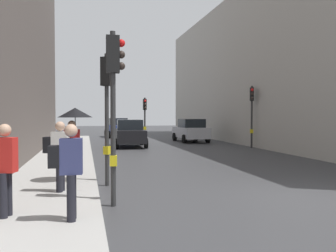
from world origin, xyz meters
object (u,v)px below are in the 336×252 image
object	(u,v)px
car_dark_suv	(130,133)
car_silver_hatchback	(191,130)
pedestrian_in_red_jacket	(5,166)
traffic_light_near_left	(114,86)
pedestrian_with_black_backpack	(58,152)
pedestrian_with_grey_backpack	(69,166)
traffic_light_far_median	(145,111)
traffic_light_near_right	(107,95)
pedestrian_with_umbrella	(74,124)
traffic_light_mid_street	(252,105)
car_blue_van	(118,128)

from	to	relation	value
car_dark_suv	car_silver_hatchback	bearing A→B (deg)	32.42
car_dark_suv	pedestrian_in_red_jacket	distance (m)	17.12
traffic_light_near_left	pedestrian_with_black_backpack	distance (m)	2.37
traffic_light_near_left	car_dark_suv	world-z (taller)	traffic_light_near_left
pedestrian_with_grey_backpack	pedestrian_in_red_jacket	bearing A→B (deg)	157.31
traffic_light_far_median	car_silver_hatchback	bearing A→B (deg)	-11.19
traffic_light_near_right	pedestrian_with_umbrella	bearing A→B (deg)	173.39
traffic_light_near_left	pedestrian_in_red_jacket	xyz separation A→B (m)	(-2.13, -1.02, -1.62)
pedestrian_with_black_backpack	pedestrian_with_grey_backpack	bearing A→B (deg)	-82.28
pedestrian_in_red_jacket	traffic_light_mid_street	bearing A→B (deg)	50.12
car_silver_hatchback	car_blue_van	bearing A→B (deg)	125.48
traffic_light_near_left	pedestrian_with_black_backpack	size ratio (longest dim) A/B	2.25
car_dark_suv	traffic_light_near_right	bearing A→B (deg)	-99.52
traffic_light_far_median	car_silver_hatchback	world-z (taller)	traffic_light_far_median
traffic_light_near_left	car_silver_hatchback	size ratio (longest dim) A/B	0.94
traffic_light_far_median	pedestrian_with_grey_backpack	world-z (taller)	traffic_light_far_median
traffic_light_near_right	pedestrian_with_black_backpack	world-z (taller)	traffic_light_near_right
pedestrian_with_grey_backpack	pedestrian_in_red_jacket	distance (m)	1.29
traffic_light_mid_street	car_blue_van	size ratio (longest dim) A/B	0.90
car_blue_van	traffic_light_far_median	bearing A→B (deg)	-76.26
car_dark_suv	pedestrian_with_black_backpack	world-z (taller)	pedestrian_with_black_backpack
car_dark_suv	traffic_light_far_median	bearing A→B (deg)	67.47
pedestrian_in_red_jacket	pedestrian_with_black_backpack	bearing A→B (deg)	69.38
traffic_light_mid_street	car_dark_suv	world-z (taller)	traffic_light_mid_street
pedestrian_with_umbrella	car_silver_hatchback	bearing A→B (deg)	63.05
pedestrian_with_black_backpack	pedestrian_with_umbrella	bearing A→B (deg)	76.31
car_dark_suv	pedestrian_with_umbrella	bearing A→B (deg)	-103.66
traffic_light_mid_street	pedestrian_with_grey_backpack	xyz separation A→B (m)	(-10.48, -14.46, -1.52)
pedestrian_with_black_backpack	car_dark_suv	bearing A→B (deg)	76.34
traffic_light_mid_street	car_silver_hatchback	world-z (taller)	traffic_light_mid_street
traffic_light_near_right	traffic_light_mid_street	xyz separation A→B (m)	(9.54, 10.45, 0.00)
pedestrian_with_grey_backpack	traffic_light_near_right	bearing A→B (deg)	76.80
traffic_light_far_median	car_blue_van	world-z (taller)	traffic_light_far_median
traffic_light_far_median	pedestrian_with_black_backpack	bearing A→B (deg)	-105.63
pedestrian_with_grey_backpack	traffic_light_far_median	bearing A→B (deg)	77.24
traffic_light_near_right	car_dark_suv	bearing A→B (deg)	80.48
car_blue_van	pedestrian_with_umbrella	distance (m)	23.41
car_blue_van	car_silver_hatchback	bearing A→B (deg)	-54.52
traffic_light_near_right	car_blue_van	size ratio (longest dim) A/B	0.90
car_silver_hatchback	pedestrian_with_grey_backpack	distance (m)	21.88
car_dark_suv	car_silver_hatchback	distance (m)	6.00
traffic_light_near_right	traffic_light_far_median	size ratio (longest dim) A/B	1.15
traffic_light_near_left	pedestrian_with_grey_backpack	world-z (taller)	traffic_light_near_left
car_blue_van	pedestrian_with_grey_backpack	world-z (taller)	pedestrian_with_grey_backpack
car_blue_van	pedestrian_with_black_backpack	distance (m)	24.86
car_blue_van	pedestrian_in_red_jacket	world-z (taller)	pedestrian_in_red_jacket
pedestrian_with_black_backpack	traffic_light_far_median	bearing A→B (deg)	74.37
traffic_light_mid_street	car_blue_van	distance (m)	14.86
traffic_light_near_right	pedestrian_with_black_backpack	bearing A→B (deg)	-134.65
traffic_light_near_right	pedestrian_with_grey_backpack	bearing A→B (deg)	-103.20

